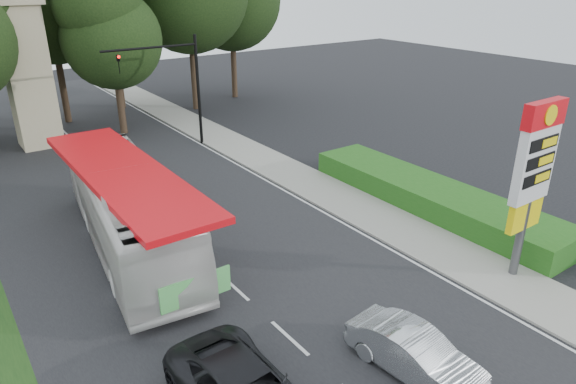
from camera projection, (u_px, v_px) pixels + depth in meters
road_surface at (183, 240)px, 22.41m from camera, size 14.00×80.00×0.02m
sidewalk_right at (332, 194)px, 26.94m from camera, size 3.00×80.00×0.12m
hedge at (431, 196)px, 25.34m from camera, size 3.00×14.00×1.20m
gas_station_pylon at (534, 168)px, 18.10m from camera, size 2.10×0.45×6.85m
traffic_signal_mast at (178, 77)px, 32.57m from camera, size 6.10×0.35×7.20m
monument at (27, 69)px, 32.77m from camera, size 3.00×3.00×10.05m
tree_monument_right at (109, 17)px, 34.19m from camera, size 6.72×6.72×13.20m
transit_bus at (128, 210)px, 21.21m from camera, size 4.51×12.95×3.53m
sedan_silver at (415, 354)px, 14.78m from camera, size 1.96×4.36×1.39m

